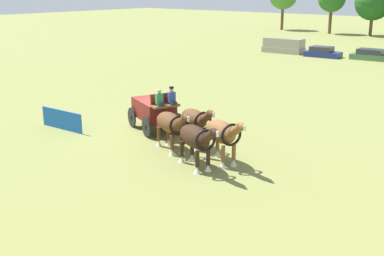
% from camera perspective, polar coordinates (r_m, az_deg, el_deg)
% --- Properties ---
extents(ground_plane, '(220.00, 220.00, 0.00)m').
position_cam_1_polar(ground_plane, '(27.33, -4.42, -0.19)').
color(ground_plane, olive).
extents(show_wagon, '(5.56, 3.12, 2.69)m').
position_cam_1_polar(show_wagon, '(26.88, -4.34, 2.08)').
color(show_wagon, maroon).
rests_on(show_wagon, ground).
extents(draft_horse_rear_near, '(3.02, 1.73, 2.23)m').
position_cam_1_polar(draft_horse_rear_near, '(23.97, 0.38, 0.90)').
color(draft_horse_rear_near, brown).
rests_on(draft_horse_rear_near, ground).
extents(draft_horse_rear_off, '(3.11, 1.78, 2.21)m').
position_cam_1_polar(draft_horse_rear_off, '(23.44, -2.45, 0.47)').
color(draft_horse_rear_off, brown).
rests_on(draft_horse_rear_off, ground).
extents(draft_horse_lead_near, '(3.00, 1.76, 2.27)m').
position_cam_1_polar(draft_horse_lead_near, '(21.79, 3.50, -0.63)').
color(draft_horse_lead_near, brown).
rests_on(draft_horse_lead_near, ground).
extents(draft_horse_lead_off, '(3.08, 1.78, 2.22)m').
position_cam_1_polar(draft_horse_lead_off, '(21.20, 0.48, -1.22)').
color(draft_horse_lead_off, '#331E14').
rests_on(draft_horse_lead_off, ground).
extents(parked_vehicle_a, '(5.00, 2.32, 1.72)m').
position_cam_1_polar(parked_vehicle_a, '(59.95, 10.62, 9.39)').
color(parked_vehicle_a, gray).
rests_on(parked_vehicle_a, ground).
extents(parked_vehicle_b, '(4.02, 2.18, 1.16)m').
position_cam_1_polar(parked_vehicle_b, '(57.43, 14.95, 8.50)').
color(parked_vehicle_b, navy).
rests_on(parked_vehicle_b, ground).
extents(parked_vehicle_c, '(4.54, 2.24, 1.16)m').
position_cam_1_polar(parked_vehicle_c, '(56.69, 20.19, 7.95)').
color(parked_vehicle_c, '#477047').
rests_on(parked_vehicle_c, ground).
extents(tree_c, '(5.75, 5.75, 8.11)m').
position_cam_1_polar(tree_c, '(84.30, 20.35, 13.59)').
color(tree_c, brown).
rests_on(tree_c, ground).
extents(sponsor_banner, '(3.20, 0.27, 1.10)m').
position_cam_1_polar(sponsor_banner, '(28.11, -14.91, 0.93)').
color(sponsor_banner, '#1959B2').
rests_on(sponsor_banner, ground).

